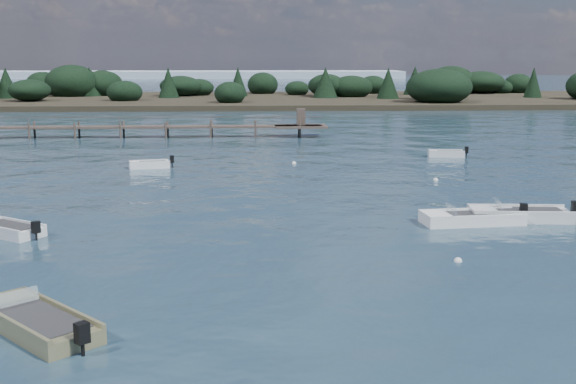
{
  "coord_description": "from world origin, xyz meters",
  "views": [
    {
      "loc": [
        -0.44,
        -21.64,
        7.79
      ],
      "look_at": [
        1.19,
        14.0,
        1.0
      ],
      "focal_mm": 45.0,
      "sensor_mm": 36.0,
      "label": 1
    }
  ],
  "objects_px": {
    "dinghy_mid_white_b": "(519,217)",
    "jetty": "(31,128)",
    "dinghy_mid_grey": "(4,231)",
    "dinghy_near_olive": "(36,325)",
    "dinghy_mid_white_a": "(471,220)",
    "tender_far_white": "(150,166)",
    "tender_far_grey_b": "(446,155)"
  },
  "relations": [
    {
      "from": "tender_far_grey_b",
      "to": "dinghy_near_olive",
      "type": "distance_m",
      "value": 40.94
    },
    {
      "from": "dinghy_mid_white_a",
      "to": "jetty",
      "type": "relative_size",
      "value": 0.08
    },
    {
      "from": "dinghy_near_olive",
      "to": "dinghy_mid_grey",
      "type": "bearing_deg",
      "value": 112.4
    },
    {
      "from": "dinghy_mid_white_b",
      "to": "tender_far_white",
      "type": "bearing_deg",
      "value": 139.48
    },
    {
      "from": "dinghy_mid_grey",
      "to": "dinghy_mid_white_a",
      "type": "height_order",
      "value": "dinghy_mid_white_a"
    },
    {
      "from": "tender_far_white",
      "to": "dinghy_mid_white_a",
      "type": "distance_m",
      "value": 24.92
    },
    {
      "from": "dinghy_near_olive",
      "to": "tender_far_grey_b",
      "type": "bearing_deg",
      "value": 58.85
    },
    {
      "from": "dinghy_near_olive",
      "to": "dinghy_mid_white_a",
      "type": "distance_m",
      "value": 20.77
    },
    {
      "from": "tender_far_grey_b",
      "to": "dinghy_mid_white_a",
      "type": "distance_m",
      "value": 22.87
    },
    {
      "from": "tender_far_white",
      "to": "dinghy_mid_white_a",
      "type": "xyz_separation_m",
      "value": [
        17.54,
        -17.71,
        0.0
      ]
    },
    {
      "from": "tender_far_white",
      "to": "jetty",
      "type": "distance_m",
      "value": 23.82
    },
    {
      "from": "dinghy_mid_white_a",
      "to": "jetty",
      "type": "distance_m",
      "value": 48.59
    },
    {
      "from": "dinghy_near_olive",
      "to": "jetty",
      "type": "xyz_separation_m",
      "value": [
        -14.96,
        49.7,
        0.82
      ]
    },
    {
      "from": "dinghy_mid_white_b",
      "to": "dinghy_near_olive",
      "type": "relative_size",
      "value": 1.13
    },
    {
      "from": "jetty",
      "to": "tender_far_white",
      "type": "bearing_deg",
      "value": -54.28
    },
    {
      "from": "tender_far_white",
      "to": "tender_far_grey_b",
      "type": "relative_size",
      "value": 1.02
    },
    {
      "from": "dinghy_mid_grey",
      "to": "dinghy_near_olive",
      "type": "height_order",
      "value": "dinghy_near_olive"
    },
    {
      "from": "tender_far_white",
      "to": "tender_far_grey_b",
      "type": "xyz_separation_m",
      "value": [
        22.24,
        4.67,
        -0.0
      ]
    },
    {
      "from": "tender_far_white",
      "to": "dinghy_mid_white_b",
      "type": "xyz_separation_m",
      "value": [
        20.03,
        -17.12,
        0.02
      ]
    },
    {
      "from": "dinghy_mid_grey",
      "to": "tender_far_white",
      "type": "relative_size",
      "value": 1.27
    },
    {
      "from": "dinghy_mid_grey",
      "to": "dinghy_near_olive",
      "type": "xyz_separation_m",
      "value": [
        4.79,
        -11.62,
        0.02
      ]
    },
    {
      "from": "dinghy_mid_white_b",
      "to": "dinghy_mid_white_a",
      "type": "relative_size",
      "value": 1.01
    },
    {
      "from": "dinghy_near_olive",
      "to": "dinghy_mid_white_a",
      "type": "relative_size",
      "value": 0.9
    },
    {
      "from": "dinghy_mid_white_b",
      "to": "jetty",
      "type": "bearing_deg",
      "value": 132.95
    },
    {
      "from": "dinghy_mid_grey",
      "to": "tender_far_grey_b",
      "type": "distance_m",
      "value": 34.97
    },
    {
      "from": "tender_far_white",
      "to": "dinghy_mid_white_a",
      "type": "relative_size",
      "value": 0.62
    },
    {
      "from": "tender_far_grey_b",
      "to": "dinghy_mid_white_b",
      "type": "distance_m",
      "value": 21.9
    },
    {
      "from": "dinghy_mid_white_b",
      "to": "jetty",
      "type": "distance_m",
      "value": 49.8
    },
    {
      "from": "dinghy_mid_white_b",
      "to": "jetty",
      "type": "height_order",
      "value": "jetty"
    },
    {
      "from": "tender_far_grey_b",
      "to": "dinghy_near_olive",
      "type": "relative_size",
      "value": 0.68
    },
    {
      "from": "dinghy_mid_white_b",
      "to": "dinghy_near_olive",
      "type": "bearing_deg",
      "value": -145.06
    },
    {
      "from": "tender_far_white",
      "to": "jetty",
      "type": "xyz_separation_m",
      "value": [
        -13.9,
        19.33,
        0.83
      ]
    }
  ]
}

